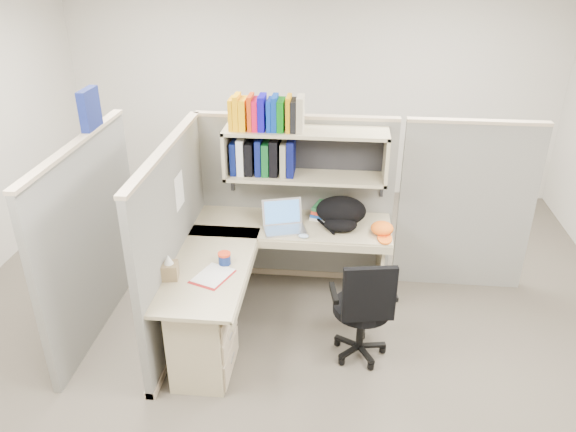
# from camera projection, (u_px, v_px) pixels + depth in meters

# --- Properties ---
(ground) EXTENTS (6.00, 6.00, 0.00)m
(ground) POSITION_uv_depth(u_px,v_px,m) (286.00, 330.00, 4.80)
(ground) COLOR #3C372E
(ground) RESTS_ON ground
(room_shell) EXTENTS (6.00, 6.00, 6.00)m
(room_shell) POSITION_uv_depth(u_px,v_px,m) (285.00, 151.00, 4.07)
(room_shell) COLOR #B8B4A6
(room_shell) RESTS_ON ground
(cubicle) EXTENTS (3.79, 1.84, 1.95)m
(cubicle) POSITION_uv_depth(u_px,v_px,m) (249.00, 210.00, 4.83)
(cubicle) COLOR slate
(cubicle) RESTS_ON ground
(desk) EXTENTS (1.74, 1.75, 0.73)m
(desk) POSITION_uv_depth(u_px,v_px,m) (230.00, 305.00, 4.38)
(desk) COLOR tan
(desk) RESTS_ON ground
(laptop) EXTENTS (0.44, 0.44, 0.25)m
(laptop) POSITION_uv_depth(u_px,v_px,m) (285.00, 217.00, 4.81)
(laptop) COLOR #B1B1B6
(laptop) RESTS_ON desk
(backpack) EXTENTS (0.51, 0.43, 0.26)m
(backpack) POSITION_uv_depth(u_px,v_px,m) (341.00, 214.00, 4.87)
(backpack) COLOR black
(backpack) RESTS_ON desk
(orange_cap) EXTENTS (0.23, 0.26, 0.11)m
(orange_cap) POSITION_uv_depth(u_px,v_px,m) (382.00, 228.00, 4.79)
(orange_cap) COLOR orange
(orange_cap) RESTS_ON desk
(snack_canister) EXTENTS (0.10, 0.10, 0.10)m
(snack_canister) POSITION_uv_depth(u_px,v_px,m) (224.00, 258.00, 4.35)
(snack_canister) COLOR navy
(snack_canister) RESTS_ON desk
(tissue_box) EXTENTS (0.14, 0.14, 0.20)m
(tissue_box) POSITION_uv_depth(u_px,v_px,m) (169.00, 267.00, 4.15)
(tissue_box) COLOR olive
(tissue_box) RESTS_ON desk
(mouse) EXTENTS (0.10, 0.07, 0.03)m
(mouse) POSITION_uv_depth(u_px,v_px,m) (304.00, 236.00, 4.74)
(mouse) COLOR #9DBBDE
(mouse) RESTS_ON desk
(paper_cup) EXTENTS (0.09, 0.09, 0.11)m
(paper_cup) POSITION_uv_depth(u_px,v_px,m) (297.00, 212.00, 5.07)
(paper_cup) COLOR white
(paper_cup) RESTS_ON desk
(book_stack) EXTENTS (0.24, 0.28, 0.12)m
(book_stack) POSITION_uv_depth(u_px,v_px,m) (323.00, 211.00, 5.08)
(book_stack) COLOR gray
(book_stack) RESTS_ON desk
(loose_paper) EXTENTS (0.31, 0.35, 0.00)m
(loose_paper) POSITION_uv_depth(u_px,v_px,m) (213.00, 275.00, 4.23)
(loose_paper) COLOR white
(loose_paper) RESTS_ON desk
(task_chair) EXTENTS (0.52, 0.48, 0.94)m
(task_chair) POSITION_uv_depth(u_px,v_px,m) (362.00, 324.00, 4.34)
(task_chair) COLOR black
(task_chair) RESTS_ON ground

